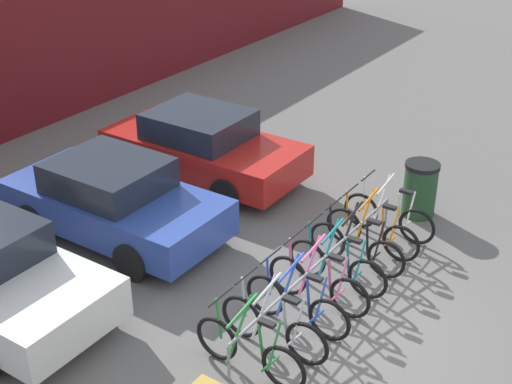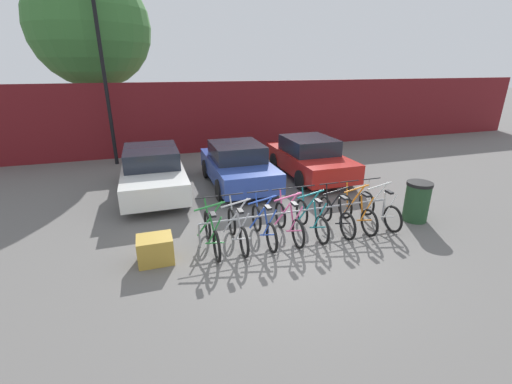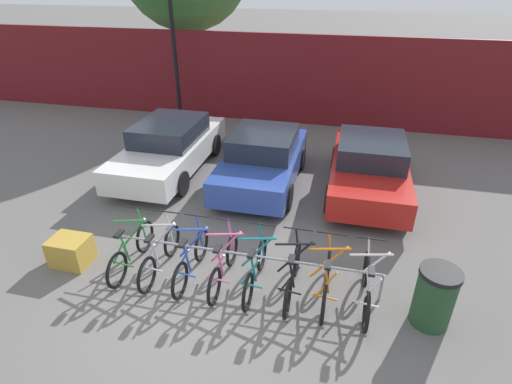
{
  "view_description": "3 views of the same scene",
  "coord_description": "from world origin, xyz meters",
  "px_view_note": "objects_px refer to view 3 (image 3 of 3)",
  "views": [
    {
      "loc": [
        -7.49,
        -3.58,
        6.41
      ],
      "look_at": [
        1.41,
        2.41,
        0.87
      ],
      "focal_mm": 50.0,
      "sensor_mm": 36.0,
      "label": 1
    },
    {
      "loc": [
        -2.66,
        -6.06,
        3.78
      ],
      "look_at": [
        -0.27,
        1.35,
        0.89
      ],
      "focal_mm": 24.0,
      "sensor_mm": 36.0,
      "label": 2
    },
    {
      "loc": [
        2.12,
        -4.76,
        4.93
      ],
      "look_at": [
        0.54,
        1.87,
        1.17
      ],
      "focal_mm": 28.0,
      "sensor_mm": 36.0,
      "label": 3
    }
  ],
  "objects_px": {
    "car_blue": "(263,159)",
    "bicycle_black": "(293,275)",
    "bicycle_pink": "(224,264)",
    "car_white": "(170,147)",
    "car_red": "(369,167)",
    "lamp_post": "(172,22)",
    "bike_rack": "(244,257)",
    "bicycle_white": "(367,287)",
    "bicycle_green": "(131,250)",
    "trash_bin": "(434,297)",
    "bicycle_teal": "(255,269)",
    "bicycle_blue": "(191,259)",
    "bicycle_orange": "(327,281)",
    "cargo_crate": "(71,251)",
    "bicycle_silver": "(160,255)"
  },
  "relations": [
    {
      "from": "bike_rack",
      "to": "lamp_post",
      "type": "height_order",
      "value": "lamp_post"
    },
    {
      "from": "bike_rack",
      "to": "bicycle_white",
      "type": "height_order",
      "value": "bicycle_white"
    },
    {
      "from": "car_red",
      "to": "bicycle_orange",
      "type": "bearing_deg",
      "value": -99.66
    },
    {
      "from": "car_blue",
      "to": "car_white",
      "type": "bearing_deg",
      "value": 175.45
    },
    {
      "from": "bicycle_white",
      "to": "cargo_crate",
      "type": "xyz_separation_m",
      "value": [
        -5.47,
        -0.17,
        -0.1
      ]
    },
    {
      "from": "car_red",
      "to": "lamp_post",
      "type": "xyz_separation_m",
      "value": [
        -6.69,
        3.89,
        2.79
      ]
    },
    {
      "from": "bicycle_green",
      "to": "bicycle_white",
      "type": "height_order",
      "value": "same"
    },
    {
      "from": "bicycle_blue",
      "to": "bicycle_white",
      "type": "distance_m",
      "value": 3.09
    },
    {
      "from": "car_white",
      "to": "lamp_post",
      "type": "bearing_deg",
      "value": 109.21
    },
    {
      "from": "lamp_post",
      "to": "car_white",
      "type": "bearing_deg",
      "value": -70.79
    },
    {
      "from": "car_red",
      "to": "trash_bin",
      "type": "bearing_deg",
      "value": -77.13
    },
    {
      "from": "car_white",
      "to": "car_blue",
      "type": "height_order",
      "value": "same"
    },
    {
      "from": "car_white",
      "to": "car_blue",
      "type": "xyz_separation_m",
      "value": [
        2.69,
        -0.21,
        -0.0
      ]
    },
    {
      "from": "bicycle_green",
      "to": "lamp_post",
      "type": "relative_size",
      "value": 0.27
    },
    {
      "from": "bicycle_orange",
      "to": "bicycle_blue",
      "type": "bearing_deg",
      "value": -178.54
    },
    {
      "from": "bicycle_orange",
      "to": "trash_bin",
      "type": "distance_m",
      "value": 1.67
    },
    {
      "from": "bicycle_black",
      "to": "bicycle_pink",
      "type": "bearing_deg",
      "value": -178.85
    },
    {
      "from": "bicycle_white",
      "to": "lamp_post",
      "type": "distance_m",
      "value": 10.84
    },
    {
      "from": "bicycle_teal",
      "to": "car_red",
      "type": "relative_size",
      "value": 0.42
    },
    {
      "from": "bicycle_silver",
      "to": "car_blue",
      "type": "relative_size",
      "value": 0.43
    },
    {
      "from": "bicycle_pink",
      "to": "bicycle_black",
      "type": "height_order",
      "value": "same"
    },
    {
      "from": "bicycle_pink",
      "to": "bicycle_teal",
      "type": "xyz_separation_m",
      "value": [
        0.58,
        0.0,
        0.0
      ]
    },
    {
      "from": "bicycle_green",
      "to": "cargo_crate",
      "type": "relative_size",
      "value": 2.44
    },
    {
      "from": "lamp_post",
      "to": "trash_bin",
      "type": "distance_m",
      "value": 11.55
    },
    {
      "from": "car_blue",
      "to": "bicycle_black",
      "type": "bearing_deg",
      "value": -70.37
    },
    {
      "from": "bicycle_green",
      "to": "lamp_post",
      "type": "distance_m",
      "value": 8.88
    },
    {
      "from": "car_red",
      "to": "cargo_crate",
      "type": "distance_m",
      "value": 6.97
    },
    {
      "from": "bicycle_teal",
      "to": "bicycle_black",
      "type": "bearing_deg",
      "value": 1.84
    },
    {
      "from": "bicycle_white",
      "to": "bike_rack",
      "type": "bearing_deg",
      "value": 176.91
    },
    {
      "from": "bicycle_white",
      "to": "car_red",
      "type": "relative_size",
      "value": 0.42
    },
    {
      "from": "lamp_post",
      "to": "cargo_crate",
      "type": "distance_m",
      "value": 8.83
    },
    {
      "from": "bicycle_white",
      "to": "cargo_crate",
      "type": "distance_m",
      "value": 5.47
    },
    {
      "from": "car_white",
      "to": "cargo_crate",
      "type": "relative_size",
      "value": 6.41
    },
    {
      "from": "bicycle_teal",
      "to": "bicycle_orange",
      "type": "xyz_separation_m",
      "value": [
        1.23,
        0.0,
        0.0
      ]
    },
    {
      "from": "car_red",
      "to": "bicycle_black",
      "type": "bearing_deg",
      "value": -107.31
    },
    {
      "from": "bicycle_silver",
      "to": "car_blue",
      "type": "xyz_separation_m",
      "value": [
        1.06,
        3.94,
        0.31
      ]
    },
    {
      "from": "bicycle_green",
      "to": "trash_bin",
      "type": "relative_size",
      "value": 1.66
    },
    {
      "from": "bicycle_teal",
      "to": "trash_bin",
      "type": "xyz_separation_m",
      "value": [
        2.9,
        -0.15,
        0.14
      ]
    },
    {
      "from": "bicycle_silver",
      "to": "bicycle_pink",
      "type": "distance_m",
      "value": 1.23
    },
    {
      "from": "car_red",
      "to": "lamp_post",
      "type": "bearing_deg",
      "value": 149.82
    },
    {
      "from": "bicycle_white",
      "to": "bicycle_green",
      "type": "bearing_deg",
      "value": -179.12
    },
    {
      "from": "bicycle_teal",
      "to": "bicycle_black",
      "type": "distance_m",
      "value": 0.66
    },
    {
      "from": "bicycle_blue",
      "to": "bicycle_black",
      "type": "distance_m",
      "value": 1.85
    },
    {
      "from": "bicycle_silver",
      "to": "bicycle_white",
      "type": "relative_size",
      "value": 1.0
    },
    {
      "from": "bicycle_blue",
      "to": "bicycle_orange",
      "type": "xyz_separation_m",
      "value": [
        2.43,
        0.0,
        0.0
      ]
    },
    {
      "from": "bicycle_pink",
      "to": "car_red",
      "type": "xyz_separation_m",
      "value": [
        2.51,
        4.08,
        0.31
      ]
    },
    {
      "from": "car_blue",
      "to": "cargo_crate",
      "type": "bearing_deg",
      "value": -124.53
    },
    {
      "from": "bicycle_blue",
      "to": "trash_bin",
      "type": "bearing_deg",
      "value": 0.69
    },
    {
      "from": "bicycle_blue",
      "to": "lamp_post",
      "type": "xyz_separation_m",
      "value": [
        -3.57,
        7.97,
        3.1
      ]
    },
    {
      "from": "bicycle_black",
      "to": "bicycle_white",
      "type": "bearing_deg",
      "value": 1.15
    }
  ]
}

